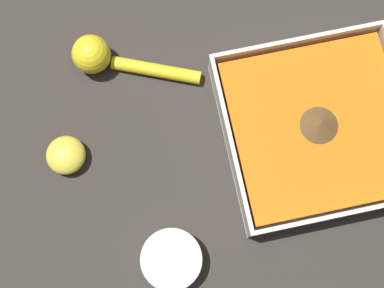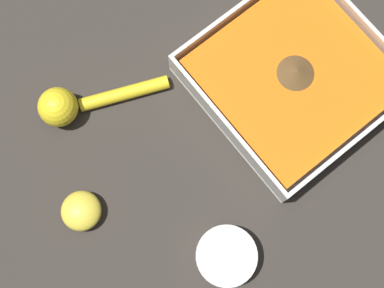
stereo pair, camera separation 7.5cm
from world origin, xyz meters
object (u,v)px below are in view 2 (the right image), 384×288
Objects in this scene: square_dish at (293,77)px; lemon_half at (81,211)px; spice_bowl at (226,256)px; lemon_squeezer at (73,104)px.

lemon_half is (-0.04, -0.36, -0.00)m from square_dish.
spice_bowl is 0.31m from lemon_squeezer.
lemon_squeezer is at bearing -121.07° from square_dish.
spice_bowl is (0.14, -0.24, -0.01)m from square_dish.
spice_bowl is at bearing -60.15° from square_dish.
lemon_squeezer reaches higher than spice_bowl.
square_dish reaches higher than lemon_half.
spice_bowl is 0.46× the size of lemon_squeezer.
square_dish is 1.42× the size of lemon_squeezer.
lemon_half is at bearing -95.83° from square_dish.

